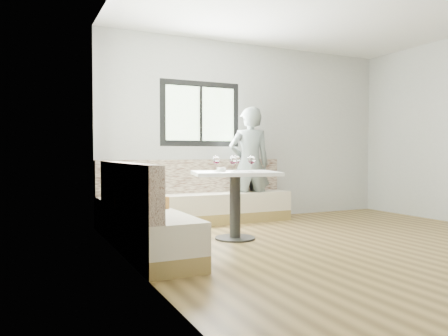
{
  "coord_description": "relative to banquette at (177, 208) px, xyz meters",
  "views": [
    {
      "loc": [
        -3.46,
        -3.73,
        1.05
      ],
      "look_at": [
        -1.17,
        1.09,
        0.87
      ],
      "focal_mm": 35.0,
      "sensor_mm": 36.0,
      "label": 1
    }
  ],
  "objects": [
    {
      "name": "wine_glass_c",
      "position": [
        0.68,
        -0.77,
        0.63
      ],
      "size": [
        0.09,
        0.09,
        0.2
      ],
      "color": "white",
      "rests_on": "table"
    },
    {
      "name": "person",
      "position": [
        1.38,
        0.56,
        0.54
      ],
      "size": [
        0.72,
        0.56,
        1.75
      ],
      "primitive_type": "imported",
      "rotation": [
        0.0,
        0.0,
        2.9
      ],
      "color": "slate",
      "rests_on": "ground"
    },
    {
      "name": "banquette",
      "position": [
        0.0,
        0.0,
        0.0
      ],
      "size": [
        2.91,
        2.8,
        0.95
      ],
      "color": "olive",
      "rests_on": "ground"
    },
    {
      "name": "table",
      "position": [
        0.53,
        -0.63,
        0.29
      ],
      "size": [
        1.17,
        1.01,
        0.82
      ],
      "rotation": [
        0.0,
        0.0,
        -0.26
      ],
      "color": "black",
      "rests_on": "ground"
    },
    {
      "name": "wine_glass_a",
      "position": [
        0.25,
        -0.69,
        0.63
      ],
      "size": [
        0.09,
        0.09,
        0.2
      ],
      "color": "white",
      "rests_on": "table"
    },
    {
      "name": "wine_glass_b",
      "position": [
        0.41,
        -0.81,
        0.63
      ],
      "size": [
        0.09,
        0.09,
        0.2
      ],
      "color": "white",
      "rests_on": "table"
    },
    {
      "name": "olive_ramekin",
      "position": [
        0.36,
        -0.59,
        0.51
      ],
      "size": [
        0.11,
        0.11,
        0.04
      ],
      "color": "white",
      "rests_on": "table"
    },
    {
      "name": "wine_glass_d",
      "position": [
        0.59,
        -0.55,
        0.63
      ],
      "size": [
        0.09,
        0.09,
        0.2
      ],
      "color": "white",
      "rests_on": "table"
    },
    {
      "name": "room",
      "position": [
        1.51,
        -1.55,
        1.08
      ],
      "size": [
        5.01,
        5.01,
        2.81
      ],
      "color": "olive",
      "rests_on": "ground"
    }
  ]
}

